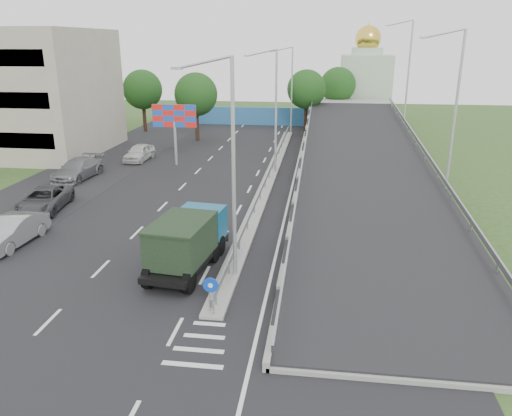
% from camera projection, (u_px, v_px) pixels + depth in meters
% --- Properties ---
extents(ground, '(160.00, 160.00, 0.00)m').
position_uv_depth(ground, '(199.00, 349.00, 18.38)').
color(ground, '#2D4C1E').
rests_on(ground, ground).
extents(road_surface, '(26.00, 90.00, 0.04)m').
position_uv_depth(road_surface, '(224.00, 192.00, 37.56)').
color(road_surface, black).
rests_on(road_surface, ground).
extents(parking_strip, '(8.00, 90.00, 0.05)m').
position_uv_depth(parking_strip, '(62.00, 186.00, 39.20)').
color(parking_strip, black).
rests_on(parking_strip, ground).
extents(median, '(1.00, 44.00, 0.20)m').
position_uv_depth(median, '(269.00, 179.00, 40.92)').
color(median, gray).
rests_on(median, ground).
extents(overpass_ramp, '(10.00, 50.00, 3.50)m').
position_uv_depth(overpass_ramp, '(363.00, 162.00, 39.45)').
color(overpass_ramp, gray).
rests_on(overpass_ramp, ground).
extents(median_guardrail, '(0.09, 44.00, 0.71)m').
position_uv_depth(median_guardrail, '(269.00, 171.00, 40.71)').
color(median_guardrail, gray).
rests_on(median_guardrail, median).
extents(sign_bollard, '(0.64, 0.23, 1.67)m').
position_uv_depth(sign_bollard, '(211.00, 296.00, 20.10)').
color(sign_bollard, black).
rests_on(sign_bollard, median).
extents(lamp_post_near, '(2.74, 0.18, 10.08)m').
position_uv_depth(lamp_post_near, '(229.00, 159.00, 22.17)').
color(lamp_post_near, '#B2B5B7').
rests_on(lamp_post_near, median).
extents(lamp_post_mid, '(2.74, 0.18, 10.08)m').
position_uv_depth(lamp_post_mid, '(274.00, 105.00, 40.97)').
color(lamp_post_mid, '#B2B5B7').
rests_on(lamp_post_mid, median).
extents(lamp_post_far, '(2.74, 0.18, 10.08)m').
position_uv_depth(lamp_post_far, '(290.00, 85.00, 59.78)').
color(lamp_post_far, '#B2B5B7').
rests_on(lamp_post_far, median).
extents(blue_wall, '(30.00, 0.50, 2.40)m').
position_uv_depth(blue_wall, '(262.00, 116.00, 67.40)').
color(blue_wall, teal).
rests_on(blue_wall, ground).
extents(church, '(7.00, 7.00, 13.80)m').
position_uv_depth(church, '(365.00, 82.00, 71.86)').
color(church, '#B2CCAD').
rests_on(church, ground).
extents(billboard, '(4.00, 0.24, 5.50)m').
position_uv_depth(billboard, '(174.00, 119.00, 44.51)').
color(billboard, '#B2B5B7').
rests_on(billboard, ground).
extents(tree_left_mid, '(4.80, 4.80, 7.60)m').
position_uv_depth(tree_left_mid, '(196.00, 95.00, 55.61)').
color(tree_left_mid, black).
rests_on(tree_left_mid, ground).
extents(tree_median_far, '(4.80, 4.80, 7.60)m').
position_uv_depth(tree_median_far, '(306.00, 89.00, 61.62)').
color(tree_median_far, black).
rests_on(tree_median_far, ground).
extents(tree_left_far, '(4.80, 4.80, 7.60)m').
position_uv_depth(tree_left_far, '(143.00, 90.00, 61.31)').
color(tree_left_far, black).
rests_on(tree_left_far, ground).
extents(tree_ramp_far, '(4.80, 4.80, 7.60)m').
position_uv_depth(tree_ramp_far, '(338.00, 85.00, 67.70)').
color(tree_ramp_far, black).
rests_on(tree_ramp_far, ground).
extents(dump_truck, '(3.01, 6.49, 2.76)m').
position_uv_depth(dump_truck, '(188.00, 240.00, 24.52)').
color(dump_truck, black).
rests_on(dump_truck, ground).
extents(parked_car_b, '(1.95, 4.93, 1.60)m').
position_uv_depth(parked_car_b, '(12.00, 231.00, 27.62)').
color(parked_car_b, gray).
rests_on(parked_car_b, ground).
extents(parked_car_c, '(3.24, 5.74, 1.51)m').
position_uv_depth(parked_car_c, '(44.00, 200.00, 33.30)').
color(parked_car_c, '#3B3D41').
rests_on(parked_car_c, ground).
extents(parked_car_d, '(2.72, 5.79, 1.63)m').
position_uv_depth(parked_car_d, '(78.00, 169.00, 41.05)').
color(parked_car_d, gray).
rests_on(parked_car_d, ground).
extents(parked_car_e, '(2.02, 4.60, 1.54)m').
position_uv_depth(parked_car_e, '(139.00, 153.00, 47.37)').
color(parked_car_e, silver).
rests_on(parked_car_e, ground).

